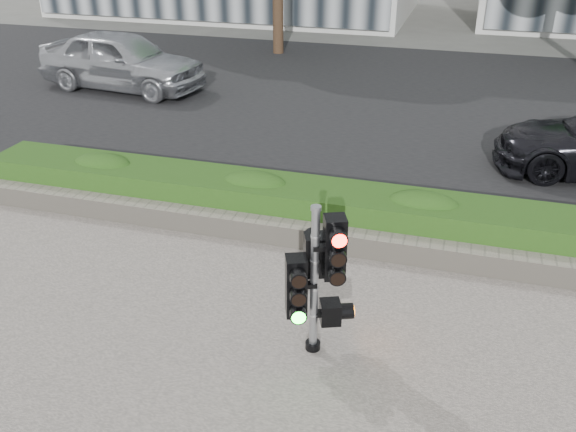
# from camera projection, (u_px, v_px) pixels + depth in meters

# --- Properties ---
(ground) EXTENTS (120.00, 120.00, 0.00)m
(ground) POSITION_uv_depth(u_px,v_px,m) (280.00, 321.00, 7.72)
(ground) COLOR #51514C
(ground) RESTS_ON ground
(road) EXTENTS (60.00, 13.00, 0.02)m
(road) POSITION_uv_depth(u_px,v_px,m) (390.00, 100.00, 16.22)
(road) COLOR black
(road) RESTS_ON ground
(curb) EXTENTS (60.00, 0.25, 0.12)m
(curb) POSITION_uv_depth(u_px,v_px,m) (334.00, 210.00, 10.37)
(curb) COLOR gray
(curb) RESTS_ON ground
(stone_wall) EXTENTS (12.00, 0.32, 0.34)m
(stone_wall) POSITION_uv_depth(u_px,v_px,m) (316.00, 237.00, 9.24)
(stone_wall) COLOR gray
(stone_wall) RESTS_ON sidewalk
(hedge) EXTENTS (12.00, 1.00, 0.68)m
(hedge) POSITION_uv_depth(u_px,v_px,m) (326.00, 208.00, 9.72)
(hedge) COLOR #437724
(hedge) RESTS_ON sidewalk
(traffic_signal) EXTENTS (0.69, 0.61, 1.88)m
(traffic_signal) POSITION_uv_depth(u_px,v_px,m) (316.00, 273.00, 6.75)
(traffic_signal) COLOR black
(traffic_signal) RESTS_ON sidewalk
(car_silver) EXTENTS (4.88, 2.42, 1.60)m
(car_silver) POSITION_uv_depth(u_px,v_px,m) (122.00, 60.00, 16.76)
(car_silver) COLOR #B3B6BB
(car_silver) RESTS_ON road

